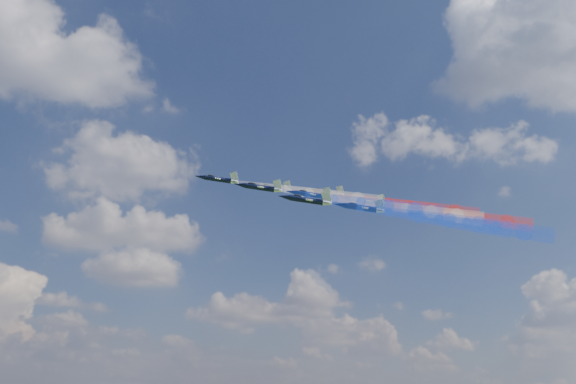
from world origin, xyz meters
name	(u,v)px	position (x,y,z in m)	size (l,w,h in m)	color
jet_lead	(218,179)	(-24.75, -12.21, 134.15)	(9.02, 11.28, 3.01)	black
trail_lead	(309,192)	(-5.36, -22.75, 130.17)	(3.76, 34.90, 3.76)	white
jet_inner_left	(260,188)	(-19.98, -28.34, 127.81)	(9.02, 11.28, 3.01)	black
trail_inner_left	(361,202)	(-0.59, -38.89, 123.83)	(3.76, 34.90, 3.76)	blue
jet_inner_right	(272,188)	(-9.60, -9.67, 134.66)	(9.02, 11.28, 3.01)	black
trail_inner_right	(359,200)	(9.79, -20.21, 130.69)	(3.76, 34.90, 3.76)	red
jet_outer_left	(307,200)	(-15.13, -42.50, 121.53)	(9.02, 11.28, 3.01)	black
trail_outer_left	(419,216)	(4.26, -53.04, 117.56)	(3.76, 34.90, 3.76)	blue
jet_center_third	(311,195)	(-5.34, -23.61, 129.32)	(9.02, 11.28, 3.01)	black
trail_center_third	(406,208)	(14.05, -34.15, 125.34)	(3.76, 34.90, 3.76)	white
jet_outer_right	(325,192)	(5.76, -9.23, 135.49)	(9.02, 11.28, 3.01)	black
trail_outer_right	(410,205)	(25.15, -19.77, 131.51)	(3.76, 34.90, 3.76)	red
jet_rear_left	(361,208)	(-0.61, -38.95, 122.52)	(9.02, 11.28, 3.01)	black
trail_rear_left	(467,223)	(18.78, -49.49, 118.54)	(3.76, 34.90, 3.76)	blue
jet_rear_right	(365,201)	(10.05, -22.64, 129.82)	(9.02, 11.28, 3.01)	black
trail_rear_right	(457,214)	(29.44, -33.19, 125.84)	(3.76, 34.90, 3.76)	red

